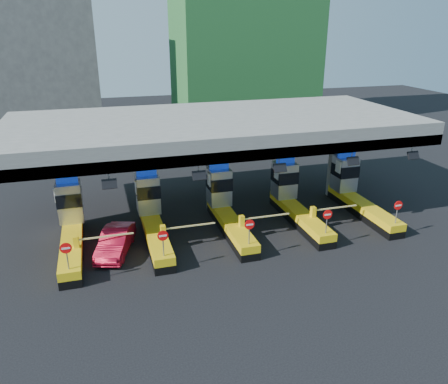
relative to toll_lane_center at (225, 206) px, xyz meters
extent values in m
plane|color=black|center=(0.00, -0.28, -1.40)|extent=(120.00, 120.00, 0.00)
cube|color=slate|center=(0.00, 2.72, 4.85)|extent=(28.00, 12.00, 1.50)
cube|color=#4C4C49|center=(0.00, -2.98, 4.45)|extent=(28.00, 0.60, 0.70)
cube|color=slate|center=(-10.00, 2.72, 1.35)|extent=(1.00, 1.00, 5.50)
cube|color=slate|center=(0.00, 2.72, 1.35)|extent=(1.00, 1.00, 5.50)
cube|color=slate|center=(10.00, 2.72, 1.35)|extent=(1.00, 1.00, 5.50)
cylinder|color=slate|center=(-7.50, -2.98, 3.85)|extent=(0.06, 0.06, 0.50)
cube|color=black|center=(-7.50, -3.18, 3.50)|extent=(0.80, 0.38, 0.54)
cylinder|color=slate|center=(-2.50, -2.98, 3.85)|extent=(0.06, 0.06, 0.50)
cube|color=black|center=(-2.50, -3.18, 3.50)|extent=(0.80, 0.38, 0.54)
cylinder|color=slate|center=(2.50, -2.98, 3.85)|extent=(0.06, 0.06, 0.50)
cube|color=black|center=(2.50, -3.18, 3.50)|extent=(0.80, 0.38, 0.54)
cylinder|color=slate|center=(7.50, -2.98, 3.85)|extent=(0.06, 0.06, 0.50)
cube|color=black|center=(7.50, -3.18, 3.50)|extent=(0.80, 0.38, 0.54)
cylinder|color=slate|center=(12.00, -2.98, 3.85)|extent=(0.06, 0.06, 0.50)
cube|color=black|center=(12.00, -3.18, 3.50)|extent=(0.80, 0.38, 0.54)
cube|color=black|center=(-10.00, -1.28, -1.15)|extent=(1.20, 8.00, 0.50)
cube|color=#E5B70C|center=(-10.00, -1.28, -0.65)|extent=(1.20, 8.00, 0.50)
cube|color=#9EA3A8|center=(-10.00, 1.52, 0.90)|extent=(1.50, 1.50, 2.60)
cube|color=black|center=(-10.00, 1.50, 1.20)|extent=(1.56, 1.56, 0.90)
cube|color=#0C2DBF|center=(-10.00, 1.52, 2.48)|extent=(1.30, 0.35, 0.55)
cube|color=white|center=(-10.80, 1.22, 1.60)|extent=(0.06, 0.70, 0.90)
cylinder|color=slate|center=(-10.00, -4.88, 0.25)|extent=(0.07, 0.07, 1.30)
cylinder|color=red|center=(-10.00, -4.91, 0.85)|extent=(0.60, 0.04, 0.60)
cube|color=white|center=(-10.00, -4.93, 0.85)|extent=(0.42, 0.02, 0.10)
cube|color=#E5B70C|center=(-9.65, -2.48, -0.05)|extent=(0.30, 0.35, 0.70)
cube|color=white|center=(-8.00, -2.48, 0.05)|extent=(3.20, 0.08, 0.08)
cube|color=black|center=(-5.00, -1.28, -1.15)|extent=(1.20, 8.00, 0.50)
cube|color=#E5B70C|center=(-5.00, -1.28, -0.65)|extent=(1.20, 8.00, 0.50)
cube|color=#9EA3A8|center=(-5.00, 1.52, 0.90)|extent=(1.50, 1.50, 2.60)
cube|color=black|center=(-5.00, 1.50, 1.20)|extent=(1.56, 1.56, 0.90)
cube|color=#0C2DBF|center=(-5.00, 1.52, 2.48)|extent=(1.30, 0.35, 0.55)
cube|color=white|center=(-5.80, 1.22, 1.60)|extent=(0.06, 0.70, 0.90)
cylinder|color=slate|center=(-5.00, -4.88, 0.25)|extent=(0.07, 0.07, 1.30)
cylinder|color=red|center=(-5.00, -4.91, 0.85)|extent=(0.60, 0.04, 0.60)
cube|color=white|center=(-5.00, -4.93, 0.85)|extent=(0.42, 0.02, 0.10)
cube|color=#E5B70C|center=(-4.65, -2.48, -0.05)|extent=(0.30, 0.35, 0.70)
cube|color=white|center=(-3.00, -2.48, 0.05)|extent=(3.20, 0.08, 0.08)
cube|color=black|center=(0.00, -1.28, -1.15)|extent=(1.20, 8.00, 0.50)
cube|color=#E5B70C|center=(0.00, -1.28, -0.65)|extent=(1.20, 8.00, 0.50)
cube|color=#9EA3A8|center=(0.00, 1.52, 0.90)|extent=(1.50, 1.50, 2.60)
cube|color=black|center=(0.00, 1.50, 1.20)|extent=(1.56, 1.56, 0.90)
cube|color=#0C2DBF|center=(0.00, 1.52, 2.48)|extent=(1.30, 0.35, 0.55)
cube|color=white|center=(-0.80, 1.22, 1.60)|extent=(0.06, 0.70, 0.90)
cylinder|color=slate|center=(0.00, -4.88, 0.25)|extent=(0.07, 0.07, 1.30)
cylinder|color=red|center=(0.00, -4.91, 0.85)|extent=(0.60, 0.04, 0.60)
cube|color=white|center=(0.00, -4.93, 0.85)|extent=(0.42, 0.02, 0.10)
cube|color=#E5B70C|center=(0.35, -2.48, -0.05)|extent=(0.30, 0.35, 0.70)
cube|color=white|center=(2.00, -2.48, 0.05)|extent=(3.20, 0.08, 0.08)
cube|color=black|center=(5.00, -1.28, -1.15)|extent=(1.20, 8.00, 0.50)
cube|color=#E5B70C|center=(5.00, -1.28, -0.65)|extent=(1.20, 8.00, 0.50)
cube|color=#9EA3A8|center=(5.00, 1.52, 0.90)|extent=(1.50, 1.50, 2.60)
cube|color=black|center=(5.00, 1.50, 1.20)|extent=(1.56, 1.56, 0.90)
cube|color=#0C2DBF|center=(5.00, 1.52, 2.48)|extent=(1.30, 0.35, 0.55)
cube|color=white|center=(4.20, 1.22, 1.60)|extent=(0.06, 0.70, 0.90)
cylinder|color=slate|center=(5.00, -4.88, 0.25)|extent=(0.07, 0.07, 1.30)
cylinder|color=red|center=(5.00, -4.91, 0.85)|extent=(0.60, 0.04, 0.60)
cube|color=white|center=(5.00, -4.93, 0.85)|extent=(0.42, 0.02, 0.10)
cube|color=#E5B70C|center=(5.35, -2.48, -0.05)|extent=(0.30, 0.35, 0.70)
cube|color=white|center=(7.00, -2.48, 0.05)|extent=(3.20, 0.08, 0.08)
cube|color=black|center=(10.00, -1.28, -1.15)|extent=(1.20, 8.00, 0.50)
cube|color=#E5B70C|center=(10.00, -1.28, -0.65)|extent=(1.20, 8.00, 0.50)
cube|color=#9EA3A8|center=(10.00, 1.52, 0.90)|extent=(1.50, 1.50, 2.60)
cube|color=black|center=(10.00, 1.50, 1.20)|extent=(1.56, 1.56, 0.90)
cube|color=#0C2DBF|center=(10.00, 1.52, 2.48)|extent=(1.30, 0.35, 0.55)
cube|color=white|center=(9.20, 1.22, 1.60)|extent=(0.06, 0.70, 0.90)
cylinder|color=slate|center=(10.00, -4.88, 0.25)|extent=(0.07, 0.07, 1.30)
cylinder|color=red|center=(10.00, -4.91, 0.85)|extent=(0.60, 0.04, 0.60)
cube|color=white|center=(10.00, -4.93, 0.85)|extent=(0.42, 0.02, 0.10)
cube|color=#E5B70C|center=(10.35, -2.48, -0.05)|extent=(0.30, 0.35, 0.70)
cube|color=white|center=(12.00, -2.48, 0.05)|extent=(3.20, 0.08, 0.08)
cube|color=#1E5926|center=(12.00, 31.72, 12.60)|extent=(18.00, 12.00, 28.00)
cube|color=#4C4C49|center=(-14.00, 35.72, 7.60)|extent=(14.00, 10.00, 18.00)
imported|color=#B50D25|center=(-7.47, -1.86, -0.66)|extent=(2.82, 4.73, 1.47)
camera|label=1|loc=(-7.81, -26.23, 11.60)|focal=35.00mm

